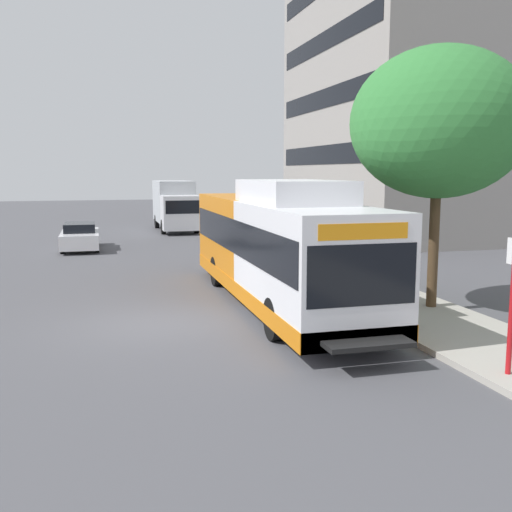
{
  "coord_description": "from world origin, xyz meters",
  "views": [
    {
      "loc": [
        -1.23,
        -14.87,
        3.88
      ],
      "look_at": [
        2.88,
        0.38,
        1.6
      ],
      "focal_mm": 41.26,
      "sensor_mm": 36.0,
      "label": 1
    }
  ],
  "objects": [
    {
      "name": "sidewalk_curb",
      "position": [
        7.0,
        6.0,
        0.07
      ],
      "size": [
        3.0,
        56.0,
        0.14
      ],
      "primitive_type": "cube",
      "color": "#A8A399",
      "rests_on": "ground"
    },
    {
      "name": "transit_bus",
      "position": [
        3.76,
        1.3,
        1.7
      ],
      "size": [
        2.58,
        12.25,
        3.65
      ],
      "color": "white",
      "rests_on": "ground"
    },
    {
      "name": "box_truck_background",
      "position": [
        3.71,
        24.02,
        1.74
      ],
      "size": [
        2.32,
        7.01,
        3.25
      ],
      "color": "silver",
      "rests_on": "ground"
    },
    {
      "name": "street_tree_near_stop",
      "position": [
        7.69,
        -0.62,
        5.15
      ],
      "size": [
        4.74,
        4.74,
        7.04
      ],
      "color": "#4C3823",
      "rests_on": "sidewalk_curb"
    },
    {
      "name": "ground_plane",
      "position": [
        0.0,
        8.0,
        0.0
      ],
      "size": [
        120.0,
        120.0,
        0.0
      ],
      "primitive_type": "plane",
      "color": "#4C4C51"
    },
    {
      "name": "parked_car_far_lane",
      "position": [
        -2.13,
        15.61,
        0.66
      ],
      "size": [
        1.8,
        4.5,
        1.33
      ],
      "color": "silver",
      "rests_on": "ground"
    }
  ]
}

